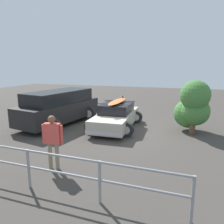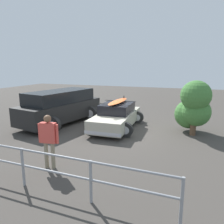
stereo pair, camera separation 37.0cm
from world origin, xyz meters
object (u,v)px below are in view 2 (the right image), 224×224
object	(u,v)px
sedan_car	(116,116)
person_bystander	(49,137)
bush_near_left	(194,106)
suv_car	(61,107)

from	to	relation	value
sedan_car	person_bystander	distance (m)	4.96
sedan_car	bush_near_left	xyz separation A→B (m)	(-3.64, -0.40, 0.68)
suv_car	person_bystander	size ratio (longest dim) A/B	3.11
suv_car	person_bystander	xyz separation A→B (m)	(-2.68, 4.68, 0.07)
person_bystander	sedan_car	bearing A→B (deg)	-95.06
suv_car	bush_near_left	xyz separation A→B (m)	(-6.75, -0.64, 0.35)
person_bystander	bush_near_left	distance (m)	6.71
sedan_car	person_bystander	bearing A→B (deg)	84.94
suv_car	person_bystander	bearing A→B (deg)	119.77
sedan_car	bush_near_left	size ratio (longest dim) A/B	1.65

